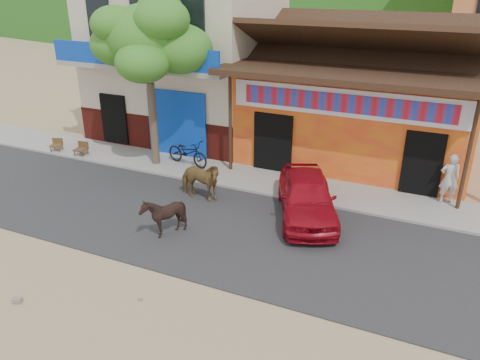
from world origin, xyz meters
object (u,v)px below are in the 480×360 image
object	(u,v)px
tree	(150,83)
cow_tan	(200,180)
pedestrian	(449,178)
cow_dark	(164,216)
red_car	(307,196)
cafe_chair_right	(55,140)
scooter	(188,152)
cafe_chair_left	(80,144)

from	to	relation	value
tree	cow_tan	size ratio (longest dim) A/B	3.85
pedestrian	cow_dark	bearing A→B (deg)	19.85
red_car	cafe_chair_right	size ratio (longest dim) A/B	4.36
cow_dark	scooter	size ratio (longest dim) A/B	0.64
cafe_chair_left	cafe_chair_right	world-z (taller)	cafe_chair_left
cow_dark	cafe_chair_right	xyz separation A→B (m)	(-7.47, 3.76, -0.07)
tree	cafe_chair_right	distance (m)	5.11
cow_tan	cow_dark	world-z (taller)	cow_tan
cow_dark	scooter	distance (m)	4.97
cow_dark	red_car	size ratio (longest dim) A/B	0.31
tree	scooter	world-z (taller)	tree
scooter	cafe_chair_right	bearing A→B (deg)	110.64
cafe_chair_left	cafe_chair_right	xyz separation A→B (m)	(-1.26, 0.00, -0.03)
pedestrian	cafe_chair_left	xyz separation A→B (m)	(-13.19, -1.40, -0.33)
tree	cafe_chair_right	xyz separation A→B (m)	(-4.40, -0.50, -2.56)
tree	cafe_chair_left	xyz separation A→B (m)	(-3.14, -0.50, -2.52)
cow_tan	cafe_chair_left	size ratio (longest dim) A/B	1.63
cafe_chair_left	cow_tan	bearing A→B (deg)	-19.36
cafe_chair_left	pedestrian	bearing A→B (deg)	-0.28
cow_dark	cafe_chair_right	distance (m)	8.36
cow_tan	red_car	xyz separation A→B (m)	(3.40, 0.29, -0.00)
scooter	tree	bearing A→B (deg)	118.29
red_car	cafe_chair_left	size ratio (longest dim) A/B	4.05
cow_dark	cafe_chair_right	world-z (taller)	cow_dark
pedestrian	cafe_chair_left	size ratio (longest dim) A/B	1.68
cow_tan	cow_dark	xyz separation A→B (m)	(0.17, -2.36, -0.06)
red_car	cafe_chair_left	world-z (taller)	red_car
scooter	pedestrian	xyz separation A→B (m)	(8.87, 0.56, 0.32)
cow_dark	scooter	xyz separation A→B (m)	(-1.90, 4.60, -0.03)
cow_tan	cow_dark	bearing A→B (deg)	-172.44
cow_tan	red_car	bearing A→B (deg)	-81.65
cow_dark	tree	bearing A→B (deg)	-161.18
cow_dark	red_car	distance (m)	4.17
cow_tan	scooter	bearing A→B (deg)	41.24
tree	scooter	xyz separation A→B (m)	(1.17, 0.34, -2.52)
cow_tan	scooter	xyz separation A→B (m)	(-1.73, 2.24, -0.09)
tree	cafe_chair_right	world-z (taller)	tree
scooter	cafe_chair_right	size ratio (longest dim) A/B	2.08
cow_tan	cafe_chair_right	distance (m)	7.43
cow_dark	cafe_chair_left	bearing A→B (deg)	-138.12
tree	red_car	distance (m)	6.94
cafe_chair_left	tree	bearing A→B (deg)	2.70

